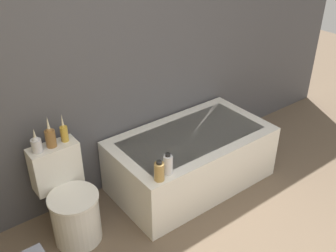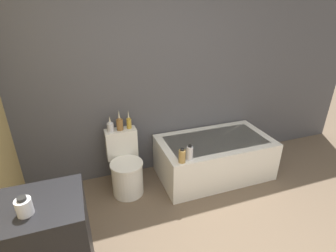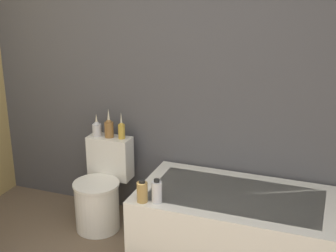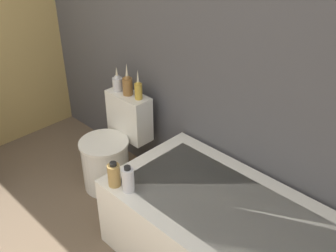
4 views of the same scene
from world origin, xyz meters
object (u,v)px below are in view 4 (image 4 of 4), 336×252
bathtub (223,237)px  vase_bronze (138,89)px  shampoo_bottle_short (128,179)px  vase_gold (117,82)px  toilet (113,150)px  vase_silver (127,84)px  shampoo_bottle_tall (114,175)px

bathtub → vase_bronze: 1.20m
bathtub → shampoo_bottle_short: 0.67m
vase_gold → shampoo_bottle_short: bearing=-36.0°
toilet → vase_silver: bearing=90.0°
bathtub → vase_silver: size_ratio=5.74×
vase_bronze → shampoo_bottle_tall: 0.78m
bathtub → vase_gold: bearing=168.9°
bathtub → shampoo_bottle_short: size_ratio=8.10×
vase_gold → vase_silver: vase_silver is taller
bathtub → vase_gold: size_ratio=7.33×
bathtub → toilet: 1.16m
vase_bronze → shampoo_bottle_short: 0.82m
vase_silver → vase_bronze: bearing=4.7°
bathtub → shampoo_bottle_tall: shampoo_bottle_tall is taller
vase_silver → shampoo_bottle_tall: size_ratio=1.50×
bathtub → vase_silver: 1.30m
bathtub → vase_gold: 1.39m
toilet → vase_gold: size_ratio=3.71×
bathtub → shampoo_bottle_tall: size_ratio=8.61×
vase_bronze → shampoo_bottle_short: vase_bronze is taller
vase_silver → vase_bronze: vase_silver is taller
vase_silver → shampoo_bottle_tall: 0.84m
vase_silver → shampoo_bottle_short: 0.89m
toilet → vase_bronze: size_ratio=3.15×
shampoo_bottle_short → vase_bronze: bearing=133.4°
shampoo_bottle_short → shampoo_bottle_tall: bearing=-165.2°
toilet → vase_silver: 0.54m
bathtub → shampoo_bottle_tall: 0.76m
vase_gold → toilet: bearing=-58.3°
vase_gold → shampoo_bottle_short: size_ratio=1.11×
bathtub → vase_bronze: bearing=165.6°
bathtub → shampoo_bottle_short: bearing=-148.3°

